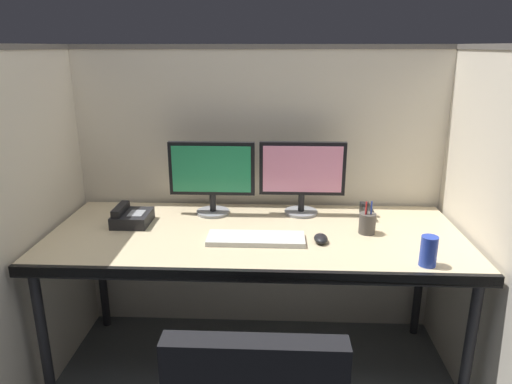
% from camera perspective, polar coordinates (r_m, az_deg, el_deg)
% --- Properties ---
extents(cubicle_partition_rear, '(2.21, 0.06, 1.57)m').
position_cam_1_polar(cubicle_partition_rear, '(2.56, 0.39, -0.14)').
color(cubicle_partition_rear, beige).
rests_on(cubicle_partition_rear, ground).
extents(cubicle_partition_left, '(0.06, 1.41, 1.57)m').
position_cam_1_polar(cubicle_partition_left, '(2.32, -25.62, -3.86)').
color(cubicle_partition_left, beige).
rests_on(cubicle_partition_left, ground).
extents(cubicle_partition_right, '(0.06, 1.41, 1.57)m').
position_cam_1_polar(cubicle_partition_right, '(2.24, 26.25, -4.68)').
color(cubicle_partition_right, beige).
rests_on(cubicle_partition_right, ground).
extents(desk, '(1.90, 0.80, 0.74)m').
position_cam_1_polar(desk, '(2.17, -0.07, -6.28)').
color(desk, beige).
rests_on(desk, ground).
extents(monitor_left, '(0.43, 0.17, 0.37)m').
position_cam_1_polar(monitor_left, '(2.34, -5.43, 2.33)').
color(monitor_left, gray).
rests_on(monitor_left, desk).
extents(monitor_right, '(0.43, 0.17, 0.37)m').
position_cam_1_polar(monitor_right, '(2.35, 5.68, 2.33)').
color(monitor_right, gray).
rests_on(monitor_right, desk).
extents(keyboard_main, '(0.43, 0.15, 0.02)m').
position_cam_1_polar(keyboard_main, '(2.07, -0.01, -5.73)').
color(keyboard_main, silver).
rests_on(keyboard_main, desk).
extents(computer_mouse, '(0.06, 0.10, 0.04)m').
position_cam_1_polar(computer_mouse, '(2.07, 7.95, -5.67)').
color(computer_mouse, black).
rests_on(computer_mouse, desk).
extents(desk_phone, '(0.17, 0.19, 0.09)m').
position_cam_1_polar(desk_phone, '(2.33, -15.05, -2.99)').
color(desk_phone, black).
rests_on(desk_phone, desk).
extents(soda_can, '(0.07, 0.07, 0.12)m').
position_cam_1_polar(soda_can, '(1.95, 20.39, -6.81)').
color(soda_can, '#263FB2').
rests_on(soda_can, desk).
extents(pen_cup, '(0.08, 0.08, 0.16)m').
position_cam_1_polar(pen_cup, '(2.20, 13.47, -3.73)').
color(pen_cup, '#4C4742').
rests_on(pen_cup, desk).
extents(red_stapler, '(0.04, 0.15, 0.06)m').
position_cam_1_polar(red_stapler, '(2.41, 13.37, -2.33)').
color(red_stapler, black).
rests_on(red_stapler, desk).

